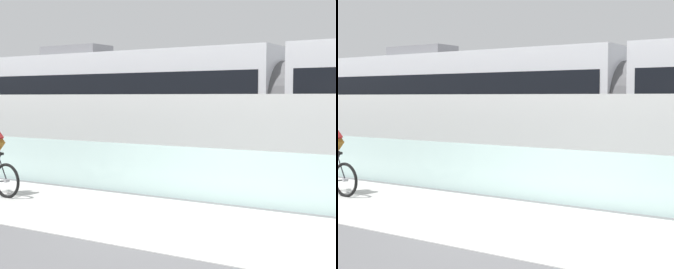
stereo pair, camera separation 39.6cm
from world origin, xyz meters
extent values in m
plane|color=slate|center=(0.00, 0.00, 0.00)|extent=(200.00, 200.00, 0.00)
cube|color=silver|center=(0.00, 0.00, 0.01)|extent=(32.00, 3.20, 0.01)
cube|color=silver|center=(0.00, 1.85, 0.53)|extent=(32.00, 0.05, 1.06)
cube|color=silver|center=(0.00, 3.65, 1.06)|extent=(32.00, 0.36, 2.12)
cube|color=#595654|center=(0.00, 6.13, 0.00)|extent=(32.00, 0.08, 0.01)
cube|color=#595654|center=(0.00, 7.57, 0.00)|extent=(32.00, 0.08, 0.01)
cube|color=silver|center=(-6.56, 6.85, 1.90)|extent=(11.00, 2.50, 3.10)
cube|color=black|center=(-6.56, 6.85, 2.25)|extent=(10.56, 2.54, 1.04)
cube|color=red|center=(-6.56, 6.85, 0.53)|extent=(10.78, 2.53, 0.28)
cube|color=slate|center=(-8.54, 6.85, 3.63)|extent=(2.40, 1.10, 0.36)
cube|color=#232326|center=(-10.08, 6.85, 0.36)|extent=(1.40, 1.88, 0.20)
cylinder|color=black|center=(-10.08, 6.13, 0.30)|extent=(0.60, 0.10, 0.60)
cylinder|color=black|center=(-10.08, 7.57, 0.30)|extent=(0.60, 0.10, 0.60)
cube|color=#232326|center=(-3.04, 6.85, 0.36)|extent=(1.40, 1.88, 0.20)
cylinder|color=black|center=(-3.04, 6.13, 0.30)|extent=(0.60, 0.10, 0.60)
cylinder|color=black|center=(-3.04, 7.57, 0.30)|extent=(0.60, 0.10, 0.60)
cube|color=black|center=(-12.01, 6.85, 1.90)|extent=(0.16, 2.54, 2.94)
cylinder|color=#59595B|center=(-0.81, 6.85, 1.90)|extent=(0.60, 2.30, 2.30)
torus|color=black|center=(-4.41, 0.00, 0.36)|extent=(0.72, 0.06, 0.72)
cylinder|color=#99999E|center=(-4.41, 0.00, 0.36)|extent=(0.07, 0.10, 0.07)
cylinder|color=black|center=(-4.62, 0.00, 0.33)|extent=(0.43, 0.03, 0.09)
cylinder|color=black|center=(-4.53, 0.00, 0.62)|extent=(0.27, 0.02, 0.53)
camera|label=1|loc=(4.01, -7.41, 2.07)|focal=57.11mm
camera|label=2|loc=(4.34, -7.20, 2.07)|focal=57.11mm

